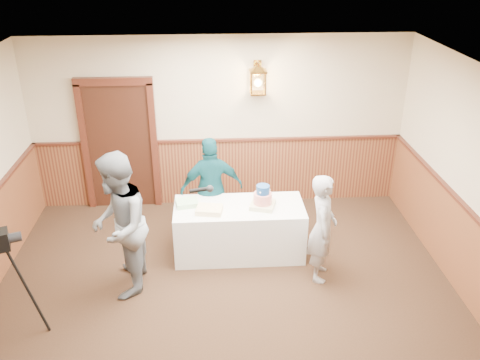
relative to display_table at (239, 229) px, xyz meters
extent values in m
plane|color=#311E13|center=(-0.23, -1.90, -0.38)|extent=(7.00, 7.00, 0.00)
cube|color=#C6AF94|center=(-0.23, 1.60, 1.02)|extent=(6.00, 0.02, 2.80)
cube|color=white|center=(-0.23, -1.90, 2.42)|extent=(6.00, 7.00, 0.02)
cube|color=#522417|center=(-0.23, 1.58, 0.18)|extent=(5.98, 0.04, 1.10)
cube|color=#451D12|center=(-0.23, 1.56, 0.75)|extent=(5.98, 0.07, 0.04)
cube|color=black|center=(-1.83, 1.55, 0.68)|extent=(1.00, 0.06, 2.10)
cube|color=silver|center=(0.00, 0.00, 0.00)|extent=(1.80, 0.80, 0.75)
cube|color=beige|center=(0.32, -0.04, 0.41)|extent=(0.40, 0.40, 0.06)
cylinder|color=red|center=(0.32, -0.04, 0.51)|extent=(0.25, 0.25, 0.15)
cylinder|color=navy|center=(0.32, -0.04, 0.64)|extent=(0.18, 0.18, 0.12)
cube|color=#F4D292|center=(-0.41, -0.14, 0.41)|extent=(0.39, 0.32, 0.07)
cube|color=#8DC58B|center=(-0.72, 0.07, 0.41)|extent=(0.34, 0.29, 0.07)
imported|color=slate|center=(-1.51, -0.75, 0.56)|extent=(0.72, 0.92, 1.88)
cylinder|color=black|center=(-0.52, -0.87, 1.09)|extent=(0.23, 0.08, 0.09)
sphere|color=black|center=(-0.39, -0.89, 1.11)|extent=(0.08, 0.08, 0.08)
imported|color=#9EA0A5|center=(1.03, -0.63, 0.37)|extent=(0.45, 0.60, 1.48)
imported|color=#0F444D|center=(-0.37, 0.49, 0.41)|extent=(0.97, 0.54, 1.58)
cylinder|color=black|center=(-2.43, -1.53, 0.93)|extent=(0.16, 0.14, 0.10)
camera|label=1|loc=(-0.36, -6.14, 3.76)|focal=38.00mm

